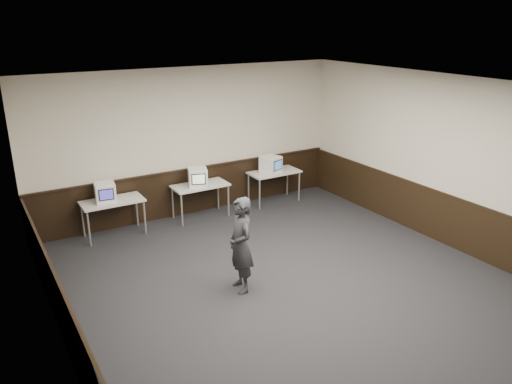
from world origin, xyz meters
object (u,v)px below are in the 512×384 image
emac_right (271,164)px  desk_right (274,174)px  person (241,245)px  emac_left (105,192)px  desk_center (200,188)px  desk_left (112,204)px  emac_center (198,177)px

emac_right → desk_right: bearing=-1.7°
emac_right → person: bearing=-147.6°
emac_left → person: (1.27, -3.14, -0.16)m
desk_center → desk_right: 1.90m
desk_center → desk_right: same height
desk_left → desk_center: same height
emac_left → emac_center: bearing=6.8°
person → desk_center: bearing=173.5°
emac_left → emac_right: emac_right is taller
person → emac_center: bearing=174.6°
desk_center → emac_center: (-0.07, -0.05, 0.27)m
desk_right → emac_left: (-3.92, 0.00, 0.26)m
desk_left → person: person is taller
desk_center → person: bearing=-103.5°
desk_center → emac_left: emac_left is taller
emac_left → emac_center: emac_center is taller
desk_left → desk_center: size_ratio=1.00×
desk_center → person: (-0.75, -3.13, 0.10)m
emac_center → emac_left: bearing=-162.5°
desk_left → emac_right: 3.69m
person → emac_right: bearing=147.8°
desk_left → person: bearing=-69.9°
desk_left → desk_center: 1.90m
desk_right → emac_left: emac_left is taller
desk_left → emac_left: 0.29m
desk_center → desk_right: bearing=0.0°
desk_left → desk_right: bearing=0.0°
desk_left → desk_right: 3.80m
desk_right → desk_center: bearing=180.0°
desk_center → emac_center: emac_center is taller
desk_right → person: person is taller
emac_center → person: bearing=-83.3°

